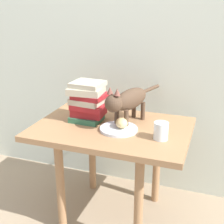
% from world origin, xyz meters
% --- Properties ---
extents(ground_plane, '(6.00, 6.00, 0.00)m').
position_xyz_m(ground_plane, '(0.00, 0.00, 0.00)').
color(ground_plane, gray).
extents(back_panel, '(4.00, 0.04, 2.20)m').
position_xyz_m(back_panel, '(0.00, 0.40, 1.10)').
color(back_panel, silver).
rests_on(back_panel, ground).
extents(side_table, '(0.81, 0.56, 0.55)m').
position_xyz_m(side_table, '(0.00, 0.00, 0.47)').
color(side_table, '#9E724C').
rests_on(side_table, ground).
extents(plate, '(0.19, 0.19, 0.01)m').
position_xyz_m(plate, '(0.05, -0.04, 0.56)').
color(plate, silver).
rests_on(plate, side_table).
extents(bread_roll, '(0.09, 0.10, 0.05)m').
position_xyz_m(bread_roll, '(0.06, -0.03, 0.59)').
color(bread_roll, '#E0BC7A').
rests_on(bread_roll, plate).
extents(cat, '(0.19, 0.46, 0.23)m').
position_xyz_m(cat, '(0.07, 0.06, 0.69)').
color(cat, '#4C3828').
rests_on(cat, side_table).
extents(book_stack, '(0.21, 0.17, 0.22)m').
position_xyz_m(book_stack, '(-0.15, 0.04, 0.66)').
color(book_stack, '#336B4C').
rests_on(book_stack, side_table).
extents(candle_jar, '(0.07, 0.07, 0.08)m').
position_xyz_m(candle_jar, '(0.27, -0.07, 0.59)').
color(candle_jar, silver).
rests_on(candle_jar, side_table).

